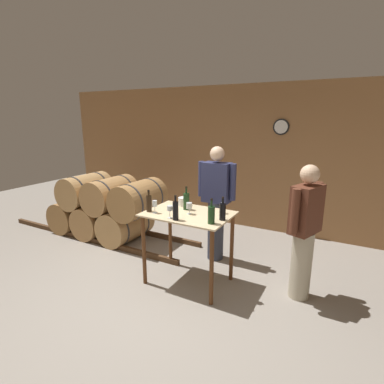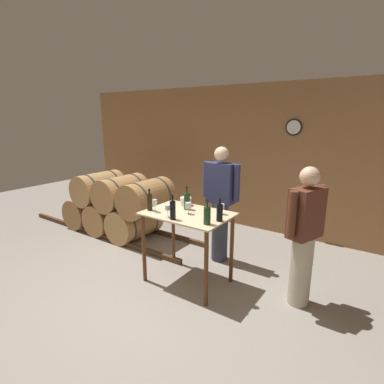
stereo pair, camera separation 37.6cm
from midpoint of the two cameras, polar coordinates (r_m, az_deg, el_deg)
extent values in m
plane|color=gray|center=(3.87, -5.47, -19.10)|extent=(14.00, 14.00, 0.00)
cube|color=#996B42|center=(5.83, 13.08, 6.22)|extent=(8.40, 0.05, 2.70)
cylinder|color=black|center=(5.51, 20.75, 11.46)|extent=(0.28, 0.03, 0.28)
cylinder|color=white|center=(5.49, 20.71, 11.46)|extent=(0.23, 0.01, 0.23)
cube|color=#4C331E|center=(5.70, -15.84, -7.78)|extent=(3.82, 0.06, 0.08)
cube|color=#4C331E|center=(6.15, -10.70, -5.86)|extent=(3.82, 0.06, 0.08)
cylinder|color=#9E7242|center=(6.29, -17.11, -3.35)|extent=(0.59, 0.90, 0.59)
cylinder|color=#38383D|center=(6.13, -19.07, -3.94)|extent=(0.60, 0.03, 0.60)
cylinder|color=#38383D|center=(6.45, -15.26, -2.79)|extent=(0.60, 0.03, 0.60)
cylinder|color=#AD7F4C|center=(5.83, -13.31, -4.46)|extent=(0.59, 0.90, 0.59)
cylinder|color=#38383D|center=(5.67, -15.32, -5.14)|extent=(0.60, 0.03, 0.60)
cylinder|color=#38383D|center=(6.01, -11.42, -3.81)|extent=(0.60, 0.03, 0.60)
cylinder|color=tan|center=(5.41, -8.88, -5.72)|extent=(0.59, 0.90, 0.59)
cylinder|color=#38383D|center=(5.23, -10.90, -6.51)|extent=(0.60, 0.03, 0.60)
cylinder|color=#38383D|center=(5.60, -6.99, -4.97)|extent=(0.60, 0.03, 0.60)
cylinder|color=tan|center=(5.93, -15.60, 0.72)|extent=(0.59, 0.90, 0.59)
cylinder|color=#38383D|center=(5.76, -17.63, 0.20)|extent=(0.60, 0.03, 0.60)
cylinder|color=#38383D|center=(6.10, -13.67, 1.21)|extent=(0.60, 0.03, 0.60)
cylinder|color=#AD7F4C|center=(5.48, -11.43, -0.12)|extent=(0.59, 0.90, 0.59)
cylinder|color=#38383D|center=(5.30, -13.51, -0.71)|extent=(0.60, 0.03, 0.60)
cylinder|color=#38383D|center=(5.66, -9.48, 0.43)|extent=(0.60, 0.03, 0.60)
cylinder|color=#9E7242|center=(5.06, -6.54, -1.11)|extent=(0.59, 0.90, 0.59)
cylinder|color=#38383D|center=(4.87, -8.62, -1.79)|extent=(0.60, 0.03, 0.60)
cylinder|color=#38383D|center=(5.26, -4.62, -0.47)|extent=(0.60, 0.03, 0.60)
cube|color=beige|center=(3.75, 2.01, -4.20)|extent=(1.07, 0.74, 0.02)
cylinder|color=#593319|center=(3.96, -6.44, -10.63)|extent=(0.05, 0.05, 0.93)
cylinder|color=#593319|center=(3.47, 5.92, -14.40)|extent=(0.05, 0.05, 0.93)
cylinder|color=#593319|center=(4.40, -1.11, -7.91)|extent=(0.05, 0.05, 0.93)
cylinder|color=#593319|center=(3.97, 10.31, -10.72)|extent=(0.05, 0.05, 0.93)
cylinder|color=black|center=(3.84, -5.32, -2.01)|extent=(0.07, 0.07, 0.21)
cylinder|color=black|center=(3.80, -5.37, 0.02)|extent=(0.02, 0.02, 0.07)
cylinder|color=black|center=(3.80, -5.38, 0.38)|extent=(0.03, 0.03, 0.02)
cylinder|color=#193819|center=(3.86, 1.80, -1.82)|extent=(0.08, 0.08, 0.21)
cylinder|color=#193819|center=(3.83, 1.82, 0.38)|extent=(0.02, 0.02, 0.09)
cylinder|color=black|center=(3.82, 1.83, 0.89)|extent=(0.03, 0.03, 0.02)
cylinder|color=black|center=(3.48, -0.61, -3.56)|extent=(0.07, 0.07, 0.22)
cylinder|color=black|center=(3.44, -0.62, -1.19)|extent=(0.02, 0.02, 0.08)
cylinder|color=black|center=(3.43, -0.62, -0.72)|extent=(0.03, 0.03, 0.02)
cylinder|color=#193819|center=(3.35, 6.11, -4.55)|extent=(0.08, 0.08, 0.20)
cylinder|color=#193819|center=(3.31, 6.18, -2.15)|extent=(0.02, 0.02, 0.09)
cylinder|color=black|center=(3.30, 6.19, -1.54)|extent=(0.03, 0.03, 0.02)
cylinder|color=black|center=(3.47, 8.39, -3.97)|extent=(0.07, 0.07, 0.20)
cylinder|color=black|center=(3.43, 8.47, -1.74)|extent=(0.02, 0.02, 0.08)
cylinder|color=black|center=(3.42, 8.49, -1.25)|extent=(0.03, 0.03, 0.02)
cylinder|color=silver|center=(3.80, -4.27, -3.79)|extent=(0.06, 0.06, 0.00)
cylinder|color=silver|center=(3.79, -4.28, -3.17)|extent=(0.01, 0.01, 0.08)
cylinder|color=silver|center=(3.76, -4.30, -2.02)|extent=(0.06, 0.06, 0.07)
cylinder|color=silver|center=(3.59, -1.63, -4.84)|extent=(0.06, 0.06, 0.00)
cylinder|color=silver|center=(3.57, -1.64, -4.12)|extent=(0.01, 0.01, 0.09)
cylinder|color=silver|center=(3.55, -1.65, -2.99)|extent=(0.07, 0.07, 0.06)
cylinder|color=silver|center=(3.71, 2.19, -4.19)|extent=(0.06, 0.06, 0.00)
cylinder|color=silver|center=(3.70, 2.19, -3.67)|extent=(0.01, 0.01, 0.07)
cylinder|color=silver|center=(3.68, 2.20, -2.63)|extent=(0.07, 0.07, 0.07)
cylinder|color=silver|center=(3.74, 8.56, -4.21)|extent=(0.06, 0.06, 0.00)
cylinder|color=silver|center=(3.73, 8.58, -3.71)|extent=(0.01, 0.01, 0.06)
cylinder|color=silver|center=(3.71, 8.61, -2.78)|extent=(0.06, 0.06, 0.06)
cylinder|color=white|center=(4.05, 1.45, -1.81)|extent=(0.15, 0.15, 0.11)
cylinder|color=#333847|center=(4.55, 7.70, -7.49)|extent=(0.24, 0.24, 0.90)
cube|color=navy|center=(4.33, 8.02, 1.68)|extent=(0.40, 0.22, 0.58)
sphere|color=beige|center=(4.26, 8.21, 7.14)|extent=(0.21, 0.21, 0.21)
cylinder|color=navy|center=(4.22, 11.06, 1.63)|extent=(0.09, 0.09, 0.52)
cylinder|color=navy|center=(4.44, 5.15, 2.45)|extent=(0.09, 0.09, 0.52)
cylinder|color=#B7AD93|center=(3.80, 22.77, -13.71)|extent=(0.24, 0.24, 0.83)
cube|color=#592D1E|center=(3.54, 23.83, -3.71)|extent=(0.34, 0.45, 0.56)
sphere|color=beige|center=(3.45, 24.49, 2.69)|extent=(0.21, 0.21, 0.21)
cylinder|color=#592D1E|center=(3.74, 25.86, -2.55)|extent=(0.09, 0.09, 0.50)
cylinder|color=#592D1E|center=(3.33, 21.64, -4.09)|extent=(0.09, 0.09, 0.50)
camera|label=1|loc=(0.19, -87.14, 0.72)|focal=28.00mm
camera|label=2|loc=(0.19, 92.86, -0.72)|focal=28.00mm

